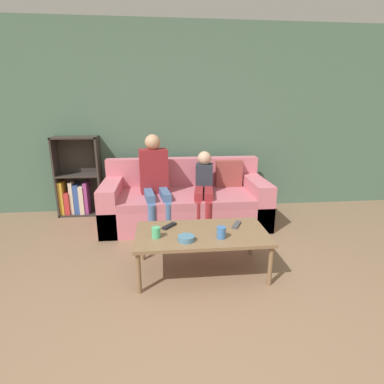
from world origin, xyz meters
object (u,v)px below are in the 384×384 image
(bookshelf, at_px, (78,185))
(cup_far, at_px, (221,232))
(coffee_table, at_px, (202,236))
(person_adult, at_px, (155,176))
(tv_remote_1, at_px, (237,225))
(person_child, at_px, (204,185))
(snack_bowl, at_px, (186,238))
(couch, at_px, (186,202))
(cup_near, at_px, (156,232))
(tv_remote_0, at_px, (169,226))

(bookshelf, relative_size, cup_far, 10.71)
(coffee_table, height_order, person_adult, person_adult)
(tv_remote_1, bearing_deg, cup_far, -100.75)
(bookshelf, relative_size, tv_remote_1, 6.38)
(person_child, bearing_deg, coffee_table, -90.00)
(coffee_table, bearing_deg, person_child, 80.93)
(snack_bowl, bearing_deg, couch, 85.49)
(person_adult, xyz_separation_m, person_child, (0.62, -0.05, -0.13))
(cup_near, distance_m, cup_far, 0.57)
(tv_remote_0, bearing_deg, couch, 117.91)
(person_child, distance_m, cup_far, 1.27)
(couch, height_order, tv_remote_1, couch)
(bookshelf, height_order, coffee_table, bookshelf)
(cup_near, height_order, snack_bowl, cup_near)
(cup_far, relative_size, tv_remote_1, 0.60)
(person_adult, bearing_deg, tv_remote_0, -89.91)
(tv_remote_0, bearing_deg, snack_bowl, -26.48)
(tv_remote_1, xyz_separation_m, snack_bowl, (-0.51, -0.28, 0.01))
(bookshelf, relative_size, cup_near, 11.53)
(bookshelf, bearing_deg, couch, -17.67)
(snack_bowl, bearing_deg, tv_remote_1, 28.63)
(cup_near, bearing_deg, coffee_table, 9.32)
(bookshelf, bearing_deg, cup_far, -48.11)
(coffee_table, distance_m, tv_remote_1, 0.37)
(tv_remote_0, height_order, tv_remote_1, same)
(cup_near, height_order, cup_far, cup_far)
(cup_far, bearing_deg, tv_remote_0, 146.83)
(bookshelf, bearing_deg, tv_remote_1, -40.81)
(person_adult, xyz_separation_m, cup_far, (0.59, -1.31, -0.21))
(bookshelf, height_order, person_child, bookshelf)
(person_adult, relative_size, cup_near, 12.19)
(couch, distance_m, snack_bowl, 1.44)
(cup_near, distance_m, tv_remote_0, 0.25)
(person_adult, distance_m, cup_near, 1.27)
(coffee_table, height_order, cup_near, cup_near)
(coffee_table, relative_size, snack_bowl, 8.39)
(bookshelf, distance_m, snack_bowl, 2.35)
(tv_remote_1, bearing_deg, coffee_table, -134.08)
(cup_far, relative_size, tv_remote_0, 0.64)
(cup_near, bearing_deg, cup_far, -6.86)
(person_child, bearing_deg, bookshelf, 169.29)
(coffee_table, xyz_separation_m, tv_remote_1, (0.35, 0.12, 0.04))
(person_child, distance_m, tv_remote_1, 1.03)
(person_adult, height_order, person_child, person_adult)
(coffee_table, distance_m, person_child, 1.15)
(couch, bearing_deg, person_adult, -167.24)
(bookshelf, bearing_deg, coffee_table, -48.70)
(snack_bowl, bearing_deg, bookshelf, 125.87)
(bookshelf, bearing_deg, snack_bowl, -54.13)
(coffee_table, relative_size, person_child, 1.27)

